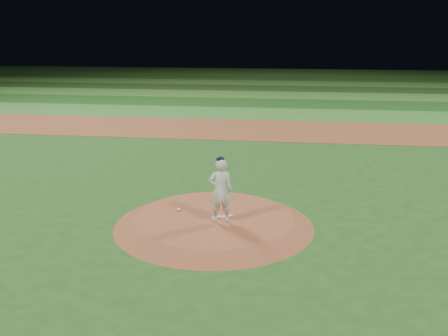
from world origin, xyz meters
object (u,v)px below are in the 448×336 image
object	(u,v)px
pitchers_mound	(214,221)
pitcher_on_mound	(220,190)
pitching_rubber	(222,217)
rosin_bag	(179,209)

from	to	relation	value
pitchers_mound	pitcher_on_mound	distance (m)	1.10
pitching_rubber	pitcher_on_mound	bearing A→B (deg)	-113.49
pitchers_mound	pitcher_on_mound	world-z (taller)	pitcher_on_mound
pitcher_on_mound	pitchers_mound	bearing A→B (deg)	124.32
pitching_rubber	pitchers_mound	bearing A→B (deg)	154.61
pitchers_mound	rosin_bag	distance (m)	1.13
pitchers_mound	pitching_rubber	world-z (taller)	pitching_rubber
rosin_bag	pitcher_on_mound	world-z (taller)	pitcher_on_mound
pitchers_mound	pitching_rubber	bearing A→B (deg)	-1.93
pitching_rubber	pitcher_on_mound	distance (m)	0.94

